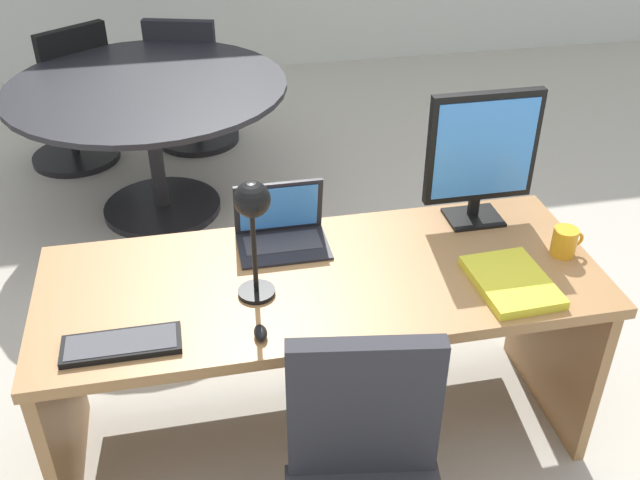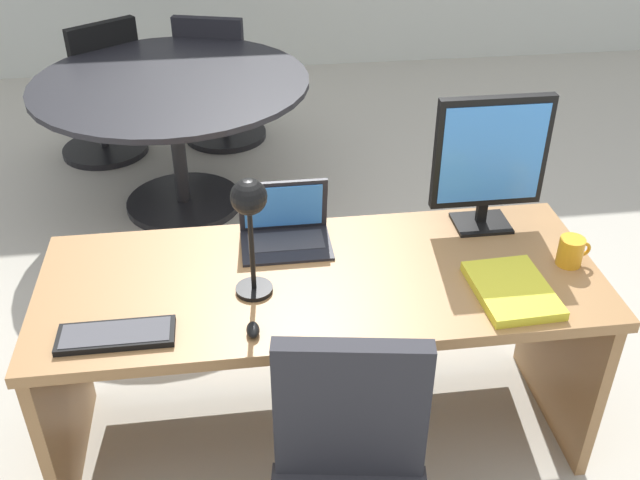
{
  "view_description": "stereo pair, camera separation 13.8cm",
  "coord_description": "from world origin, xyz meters",
  "px_view_note": "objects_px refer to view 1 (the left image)",
  "views": [
    {
      "loc": [
        -0.39,
        -1.91,
        2.17
      ],
      "look_at": [
        0.0,
        0.04,
        0.87
      ],
      "focal_mm": 40.75,
      "sensor_mm": 36.0,
      "label": 1
    },
    {
      "loc": [
        -0.26,
        -1.93,
        2.17
      ],
      "look_at": [
        0.0,
        0.04,
        0.87
      ],
      "focal_mm": 40.75,
      "sensor_mm": 36.0,
      "label": 2
    }
  ],
  "objects_px": {
    "coffee_mug": "(565,242)",
    "meeting_chair_near": "(73,111)",
    "desk_lamp": "(253,215)",
    "meeting_chair_far": "(192,93)",
    "book": "(512,282)",
    "laptop": "(281,224)",
    "desk": "(319,315)",
    "monitor": "(482,152)",
    "meeting_table": "(150,116)",
    "mouse": "(261,333)",
    "keyboard": "(122,344)"
  },
  "relations": [
    {
      "from": "desk_lamp",
      "to": "meeting_chair_far",
      "type": "bearing_deg",
      "value": 92.03
    },
    {
      "from": "desk",
      "to": "meeting_chair_near",
      "type": "xyz_separation_m",
      "value": [
        -1.07,
        2.52,
        -0.19
      ]
    },
    {
      "from": "meeting_table",
      "to": "meeting_chair_near",
      "type": "bearing_deg",
      "value": 124.74
    },
    {
      "from": "book",
      "to": "meeting_chair_far",
      "type": "bearing_deg",
      "value": 107.68
    },
    {
      "from": "keyboard",
      "to": "mouse",
      "type": "height_order",
      "value": "mouse"
    },
    {
      "from": "keyboard",
      "to": "monitor",
      "type": "bearing_deg",
      "value": 20.41
    },
    {
      "from": "desk_lamp",
      "to": "meeting_chair_far",
      "type": "relative_size",
      "value": 0.47
    },
    {
      "from": "desk",
      "to": "monitor",
      "type": "distance_m",
      "value": 0.81
    },
    {
      "from": "meeting_chair_near",
      "to": "book",
      "type": "bearing_deg",
      "value": -58.74
    },
    {
      "from": "keyboard",
      "to": "desk_lamp",
      "type": "relative_size",
      "value": 0.81
    },
    {
      "from": "coffee_mug",
      "to": "monitor",
      "type": "bearing_deg",
      "value": 127.77
    },
    {
      "from": "coffee_mug",
      "to": "meeting_chair_near",
      "type": "bearing_deg",
      "value": 126.34
    },
    {
      "from": "desk_lamp",
      "to": "coffee_mug",
      "type": "distance_m",
      "value": 1.1
    },
    {
      "from": "coffee_mug",
      "to": "meeting_table",
      "type": "height_order",
      "value": "coffee_mug"
    },
    {
      "from": "meeting_chair_near",
      "to": "meeting_chair_far",
      "type": "xyz_separation_m",
      "value": [
        0.75,
        0.13,
        0.01
      ]
    },
    {
      "from": "mouse",
      "to": "book",
      "type": "distance_m",
      "value": 0.84
    },
    {
      "from": "book",
      "to": "coffee_mug",
      "type": "relative_size",
      "value": 2.9
    },
    {
      "from": "desk_lamp",
      "to": "meeting_table",
      "type": "distance_m",
      "value": 2.01
    },
    {
      "from": "laptop",
      "to": "desk_lamp",
      "type": "relative_size",
      "value": 0.75
    },
    {
      "from": "monitor",
      "to": "mouse",
      "type": "height_order",
      "value": "monitor"
    },
    {
      "from": "mouse",
      "to": "meeting_chair_near",
      "type": "bearing_deg",
      "value": 106.39
    },
    {
      "from": "mouse",
      "to": "keyboard",
      "type": "bearing_deg",
      "value": 175.18
    },
    {
      "from": "monitor",
      "to": "meeting_table",
      "type": "relative_size",
      "value": 0.34
    },
    {
      "from": "mouse",
      "to": "desk_lamp",
      "type": "distance_m",
      "value": 0.35
    },
    {
      "from": "coffee_mug",
      "to": "meeting_chair_far",
      "type": "distance_m",
      "value": 3.01
    },
    {
      "from": "monitor",
      "to": "desk_lamp",
      "type": "distance_m",
      "value": 0.91
    },
    {
      "from": "monitor",
      "to": "laptop",
      "type": "distance_m",
      "value": 0.76
    },
    {
      "from": "keyboard",
      "to": "desk",
      "type": "bearing_deg",
      "value": 23.35
    },
    {
      "from": "desk",
      "to": "monitor",
      "type": "bearing_deg",
      "value": 17.28
    },
    {
      "from": "meeting_chair_far",
      "to": "book",
      "type": "bearing_deg",
      "value": -72.32
    },
    {
      "from": "book",
      "to": "mouse",
      "type": "bearing_deg",
      "value": -173.95
    },
    {
      "from": "meeting_chair_near",
      "to": "laptop",
      "type": "bearing_deg",
      "value": -67.25
    },
    {
      "from": "mouse",
      "to": "coffee_mug",
      "type": "bearing_deg",
      "value": 11.79
    },
    {
      "from": "mouse",
      "to": "meeting_chair_far",
      "type": "xyz_separation_m",
      "value": [
        -0.08,
        2.96,
        -0.4
      ]
    },
    {
      "from": "book",
      "to": "meeting_chair_far",
      "type": "height_order",
      "value": "meeting_chair_far"
    },
    {
      "from": "keyboard",
      "to": "meeting_chair_near",
      "type": "bearing_deg",
      "value": 98.75
    },
    {
      "from": "laptop",
      "to": "mouse",
      "type": "bearing_deg",
      "value": -105.46
    },
    {
      "from": "book",
      "to": "coffee_mug",
      "type": "height_order",
      "value": "coffee_mug"
    },
    {
      "from": "meeting_table",
      "to": "meeting_chair_far",
      "type": "xyz_separation_m",
      "value": [
        0.25,
        0.86,
        -0.22
      ]
    },
    {
      "from": "coffee_mug",
      "to": "meeting_chair_far",
      "type": "relative_size",
      "value": 0.13
    },
    {
      "from": "laptop",
      "to": "meeting_chair_far",
      "type": "bearing_deg",
      "value": 95.23
    },
    {
      "from": "desk",
      "to": "meeting_table",
      "type": "height_order",
      "value": "meeting_table"
    },
    {
      "from": "monitor",
      "to": "meeting_chair_near",
      "type": "height_order",
      "value": "monitor"
    },
    {
      "from": "meeting_table",
      "to": "meeting_chair_near",
      "type": "relative_size",
      "value": 1.62
    },
    {
      "from": "laptop",
      "to": "desk_lamp",
      "type": "height_order",
      "value": "desk_lamp"
    },
    {
      "from": "laptop",
      "to": "coffee_mug",
      "type": "xyz_separation_m",
      "value": [
        0.94,
        -0.28,
        -0.02
      ]
    },
    {
      "from": "mouse",
      "to": "desk_lamp",
      "type": "bearing_deg",
      "value": 85.41
    },
    {
      "from": "desk_lamp",
      "to": "meeting_table",
      "type": "xyz_separation_m",
      "value": [
        -0.34,
        1.92,
        -0.47
      ]
    },
    {
      "from": "monitor",
      "to": "book",
      "type": "bearing_deg",
      "value": -94.68
    },
    {
      "from": "laptop",
      "to": "meeting_table",
      "type": "relative_size",
      "value": 0.21
    }
  ]
}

